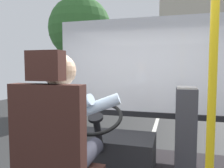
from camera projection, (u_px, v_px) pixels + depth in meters
name	position (u px, v px, depth m)	size (l,w,h in m)	color
ground	(161.00, 108.00, 10.28)	(18.00, 44.00, 0.06)	#2D2D2D
driver_seat	(57.00, 166.00, 1.44)	(0.48, 0.48, 1.32)	black
bus_driver	(65.00, 129.00, 1.54)	(0.73, 0.60, 0.85)	#282833
steering_console	(108.00, 150.00, 2.61)	(1.10, 0.99, 0.84)	black
handrail_pole	(212.00, 107.00, 1.15)	(0.04, 0.04, 2.01)	gold
fare_box	(185.00, 133.00, 2.37)	(0.22, 0.24, 1.01)	#333338
windshield_panel	(138.00, 79.00, 3.25)	(2.50, 0.08, 1.48)	silver
street_tree	(80.00, 29.00, 9.67)	(2.78, 2.78, 5.02)	#4C3828
shop_building	(222.00, 43.00, 18.67)	(10.31, 5.76, 8.01)	#BCB29E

